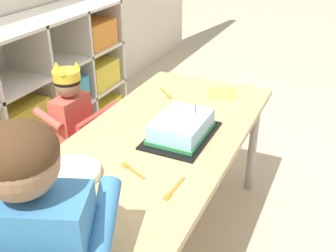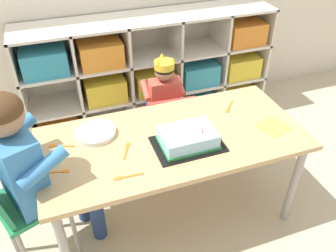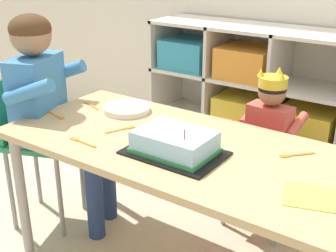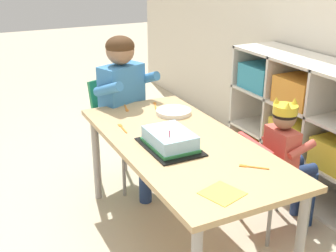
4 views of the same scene
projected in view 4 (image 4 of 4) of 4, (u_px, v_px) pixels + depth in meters
name	position (u px, v px, depth m)	size (l,w,h in m)	color
ground	(179.00, 238.00, 2.61)	(16.00, 16.00, 0.00)	beige
activity_table	(180.00, 152.00, 2.40)	(1.46, 0.68, 0.64)	tan
classroom_chair_blue	(270.00, 175.00, 2.57)	(0.38, 0.38, 0.61)	red
child_with_crown	(287.00, 149.00, 2.55)	(0.31, 0.31, 0.84)	#D15647
classroom_chair_adult_side	(118.00, 120.00, 3.11)	(0.44, 0.42, 0.77)	#238451
adult_helper_seated	(128.00, 97.00, 2.96)	(0.49, 0.47, 1.09)	#3D7FBC
birthday_cake_on_tray	(170.00, 141.00, 2.28)	(0.37, 0.25, 0.13)	black
paper_plate_stack	(174.00, 112.00, 2.77)	(0.22, 0.22, 0.03)	white
paper_napkin_square	(222.00, 193.00, 1.86)	(0.16, 0.16, 0.00)	#F4DB4C
fork_beside_plate_stack	(252.00, 167.00, 2.08)	(0.11, 0.11, 0.00)	orange
fork_at_table_front_edge	(155.00, 105.00, 2.92)	(0.14, 0.06, 0.00)	orange
fork_near_child_seat	(126.00, 108.00, 2.87)	(0.14, 0.05, 0.00)	orange
fork_scattered_mid_table	(156.00, 125.00, 2.59)	(0.07, 0.13, 0.00)	orange
fork_by_napkin	(122.00, 128.00, 2.55)	(0.15, 0.02, 0.00)	orange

